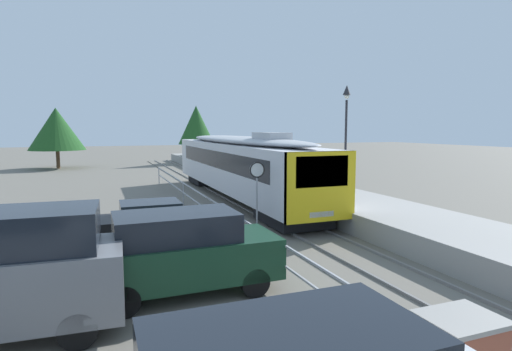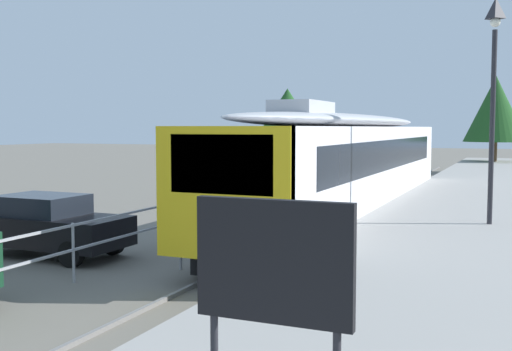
{
  "view_description": "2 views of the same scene",
  "coord_description": "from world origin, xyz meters",
  "px_view_note": "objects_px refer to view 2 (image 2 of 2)",
  "views": [
    {
      "loc": [
        -7.54,
        -0.7,
        4.06
      ],
      "look_at": [
        -1.0,
        16.22,
        2.0
      ],
      "focal_mm": 29.14,
      "sensor_mm": 36.0,
      "label": 1
    },
    {
      "loc": [
        5.15,
        1.9,
        3.21
      ],
      "look_at": [
        -1.0,
        16.22,
        2.0
      ],
      "focal_mm": 43.41,
      "sensor_mm": 36.0,
      "label": 2
    }
  ],
  "objects_px": {
    "commuter_train": "(348,161)",
    "platform_lamp_mid_platform": "(494,67)",
    "platform_notice_board": "(273,270)",
    "parked_hatchback_black": "(48,225)",
    "speed_limit_sign": "(179,176)"
  },
  "relations": [
    {
      "from": "parked_hatchback_black",
      "to": "platform_lamp_mid_platform",
      "type": "bearing_deg",
      "value": 20.19
    },
    {
      "from": "platform_lamp_mid_platform",
      "to": "speed_limit_sign",
      "type": "height_order",
      "value": "platform_lamp_mid_platform"
    },
    {
      "from": "platform_notice_board",
      "to": "parked_hatchback_black",
      "type": "relative_size",
      "value": 0.45
    },
    {
      "from": "commuter_train",
      "to": "platform_lamp_mid_platform",
      "type": "bearing_deg",
      "value": -40.0
    },
    {
      "from": "platform_lamp_mid_platform",
      "to": "platform_notice_board",
      "type": "height_order",
      "value": "platform_lamp_mid_platform"
    },
    {
      "from": "commuter_train",
      "to": "speed_limit_sign",
      "type": "xyz_separation_m",
      "value": [
        -1.86,
        -7.53,
        -0.02
      ]
    },
    {
      "from": "commuter_train",
      "to": "speed_limit_sign",
      "type": "relative_size",
      "value": 6.63
    },
    {
      "from": "platform_notice_board",
      "to": "parked_hatchback_black",
      "type": "xyz_separation_m",
      "value": [
        -9.19,
        7.91,
        -1.4
      ]
    },
    {
      "from": "platform_notice_board",
      "to": "parked_hatchback_black",
      "type": "distance_m",
      "value": 12.21
    },
    {
      "from": "commuter_train",
      "to": "platform_lamp_mid_platform",
      "type": "xyz_separation_m",
      "value": [
        4.5,
        -3.78,
        2.48
      ]
    },
    {
      "from": "platform_lamp_mid_platform",
      "to": "parked_hatchback_black",
      "type": "bearing_deg",
      "value": -159.81
    },
    {
      "from": "commuter_train",
      "to": "platform_lamp_mid_platform",
      "type": "relative_size",
      "value": 3.48
    },
    {
      "from": "platform_lamp_mid_platform",
      "to": "platform_notice_board",
      "type": "xyz_separation_m",
      "value": [
        -0.97,
        -11.65,
        -2.44
      ]
    },
    {
      "from": "commuter_train",
      "to": "platform_notice_board",
      "type": "xyz_separation_m",
      "value": [
        3.53,
        -15.42,
        0.04
      ]
    },
    {
      "from": "platform_lamp_mid_platform",
      "to": "parked_hatchback_black",
      "type": "distance_m",
      "value": 11.48
    }
  ]
}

